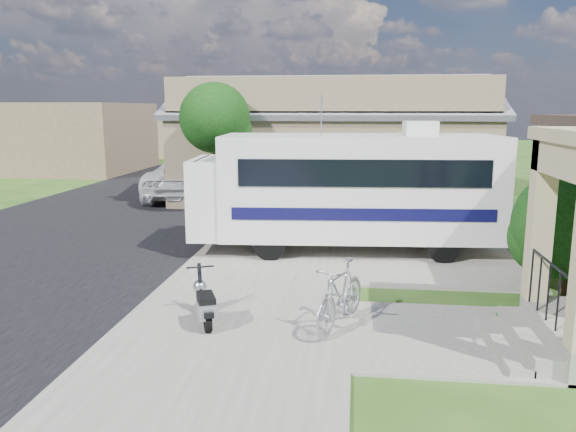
# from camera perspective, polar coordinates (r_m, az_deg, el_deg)

# --- Properties ---
(ground) EXTENTS (120.00, 120.00, 0.00)m
(ground) POSITION_cam_1_polar(r_m,az_deg,el_deg) (10.58, 1.06, -9.56)
(ground) COLOR #204211
(street_slab) EXTENTS (9.00, 80.00, 0.02)m
(street_slab) POSITION_cam_1_polar(r_m,az_deg,el_deg) (21.92, -15.99, 0.78)
(street_slab) COLOR black
(street_slab) RESTS_ON ground
(sidewalk_slab) EXTENTS (4.00, 80.00, 0.06)m
(sidewalk_slab) POSITION_cam_1_polar(r_m,az_deg,el_deg) (20.29, 1.17, 0.47)
(sidewalk_slab) COLOR slate
(sidewalk_slab) RESTS_ON ground
(driveway_slab) EXTENTS (7.00, 6.00, 0.05)m
(driveway_slab) POSITION_cam_1_polar(r_m,az_deg,el_deg) (14.83, 8.66, -3.57)
(driveway_slab) COLOR slate
(driveway_slab) RESTS_ON ground
(walk_slab) EXTENTS (4.00, 3.00, 0.05)m
(walk_slab) POSITION_cam_1_polar(r_m,az_deg,el_deg) (9.79, 18.54, -11.71)
(walk_slab) COLOR slate
(walk_slab) RESTS_ON ground
(warehouse) EXTENTS (12.50, 8.40, 5.04)m
(warehouse) POSITION_cam_1_polar(r_m,az_deg,el_deg) (23.91, 4.57, 6.75)
(warehouse) COLOR #77684A
(warehouse) RESTS_ON ground
(distant_bldg_far) EXTENTS (10.00, 8.00, 4.00)m
(distant_bldg_far) POSITION_cam_1_polar(r_m,az_deg,el_deg) (36.64, -22.68, 7.40)
(distant_bldg_far) COLOR brown
(distant_bldg_far) RESTS_ON ground
(distant_bldg_near) EXTENTS (8.00, 7.00, 3.20)m
(distant_bldg_near) POSITION_cam_1_polar(r_m,az_deg,el_deg) (46.74, -13.19, 8.02)
(distant_bldg_near) COLOR #77684A
(distant_bldg_near) RESTS_ON ground
(street_tree_a) EXTENTS (2.44, 2.40, 4.58)m
(street_tree_a) POSITION_cam_1_polar(r_m,az_deg,el_deg) (19.49, -7.11, 9.49)
(street_tree_a) COLOR #2E2114
(street_tree_a) RESTS_ON ground
(street_tree_b) EXTENTS (2.44, 2.40, 4.73)m
(street_tree_b) POSITION_cam_1_polar(r_m,az_deg,el_deg) (29.29, -2.31, 10.28)
(street_tree_b) COLOR #2E2114
(street_tree_b) RESTS_ON ground
(street_tree_c) EXTENTS (2.44, 2.40, 4.42)m
(street_tree_c) POSITION_cam_1_polar(r_m,az_deg,el_deg) (38.21, -0.11, 9.99)
(street_tree_c) COLOR #2E2114
(street_tree_c) RESTS_ON ground
(motorhome) EXTENTS (7.91, 2.99, 3.97)m
(motorhome) POSITION_cam_1_polar(r_m,az_deg,el_deg) (14.52, 6.08, 2.95)
(motorhome) COLOR silver
(motorhome) RESTS_ON ground
(shrub) EXTENTS (2.43, 2.32, 2.99)m
(shrub) POSITION_cam_1_polar(r_m,az_deg,el_deg) (12.47, 26.96, -0.31)
(shrub) COLOR #2E2114
(shrub) RESTS_ON ground
(scooter) EXTENTS (0.75, 1.33, 0.91)m
(scooter) POSITION_cam_1_polar(r_m,az_deg,el_deg) (9.79, -8.49, -8.80)
(scooter) COLOR black
(scooter) RESTS_ON ground
(bicycle) EXTENTS (1.17, 1.94, 1.12)m
(bicycle) POSITION_cam_1_polar(r_m,az_deg,el_deg) (9.53, 5.34, -8.34)
(bicycle) COLOR #9C9CA3
(bicycle) RESTS_ON ground
(pickup_truck) EXTENTS (3.47, 6.35, 1.69)m
(pickup_truck) POSITION_cam_1_polar(r_m,az_deg,el_deg) (23.94, -10.12, 3.87)
(pickup_truck) COLOR white
(pickup_truck) RESTS_ON ground
(van) EXTENTS (2.61, 5.85, 1.67)m
(van) POSITION_cam_1_polar(r_m,az_deg,el_deg) (30.47, -7.68, 5.39)
(van) COLOR white
(van) RESTS_ON ground
(garden_hose) EXTENTS (0.34, 0.34, 0.16)m
(garden_hose) POSITION_cam_1_polar(r_m,az_deg,el_deg) (10.61, 21.24, -9.82)
(garden_hose) COLOR #136121
(garden_hose) RESTS_ON ground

